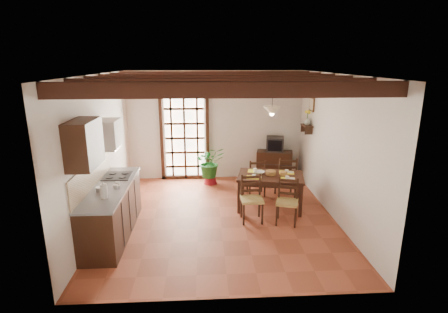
{
  "coord_description": "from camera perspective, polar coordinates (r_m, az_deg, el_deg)",
  "views": [
    {
      "loc": [
        -0.3,
        -6.44,
        3.04
      ],
      "look_at": [
        0.1,
        0.4,
        1.15
      ],
      "focal_mm": 28.0,
      "sensor_mm": 36.0,
      "label": 1
    }
  ],
  "objects": [
    {
      "name": "chair_near_right",
      "position": [
        6.88,
        10.21,
        -8.53
      ],
      "size": [
        0.5,
        0.49,
        0.87
      ],
      "rotation": [
        0.0,
        0.0,
        -0.31
      ],
      "color": "tan",
      "rests_on": "ground_plane"
    },
    {
      "name": "shelf_flowers",
      "position": [
        8.48,
        13.51,
        6.99
      ],
      "size": [
        0.14,
        0.14,
        0.36
      ],
      "color": "yellow",
      "rests_on": "shelf_vase"
    },
    {
      "name": "fuse_box",
      "position": [
        9.19,
        8.05,
        7.2
      ],
      "size": [
        0.25,
        0.03,
        0.32
      ],
      "primitive_type": "cube",
      "color": "white",
      "rests_on": "room_shell"
    },
    {
      "name": "sideboard",
      "position": [
        9.24,
        8.18,
        -1.44
      ],
      "size": [
        0.97,
        0.59,
        0.77
      ],
      "primitive_type": "cube",
      "rotation": [
        0.0,
        0.0,
        -0.22
      ],
      "color": "black",
      "rests_on": "ground_plane"
    },
    {
      "name": "kitchen_counter",
      "position": [
        6.59,
        -17.81,
        -8.28
      ],
      "size": [
        0.64,
        2.25,
        1.38
      ],
      "color": "black",
      "rests_on": "ground_plane"
    },
    {
      "name": "shelf_vase",
      "position": [
        8.51,
        13.43,
        5.61
      ],
      "size": [
        0.15,
        0.15,
        0.15
      ],
      "primitive_type": "imported",
      "color": "#B2BFB2",
      "rests_on": "wall_shelf"
    },
    {
      "name": "crt_tv",
      "position": [
        9.09,
        8.32,
        2.02
      ],
      "size": [
        0.51,
        0.48,
        0.37
      ],
      "rotation": [
        0.0,
        0.0,
        -0.2
      ],
      "color": "black",
      "rests_on": "sideboard"
    },
    {
      "name": "plant_pot",
      "position": [
        8.92,
        -2.26,
        -3.77
      ],
      "size": [
        0.34,
        0.34,
        0.21
      ],
      "primitive_type": "cone",
      "color": "maroon",
      "rests_on": "ground_plane"
    },
    {
      "name": "chair_far_right",
      "position": [
        8.15,
        9.99,
        -4.47
      ],
      "size": [
        0.45,
        0.43,
        0.95
      ],
      "rotation": [
        0.0,
        0.0,
        3.16
      ],
      "color": "tan",
      "rests_on": "ground_plane"
    },
    {
      "name": "framed_picture",
      "position": [
        8.48,
        14.14,
        8.26
      ],
      "size": [
        0.03,
        0.32,
        0.32
      ],
      "color": "brown",
      "rests_on": "room_shell"
    },
    {
      "name": "chair_near_left",
      "position": [
        6.88,
        4.53,
        -8.23
      ],
      "size": [
        0.42,
        0.4,
        0.9
      ],
      "rotation": [
        0.0,
        0.0,
        0.02
      ],
      "color": "tan",
      "rests_on": "ground_plane"
    },
    {
      "name": "chair_far_left",
      "position": [
        8.16,
        5.25,
        -4.44
      ],
      "size": [
        0.42,
        0.41,
        0.87
      ],
      "rotation": [
        0.0,
        0.0,
        3.2
      ],
      "color": "tan",
      "rests_on": "ground_plane"
    },
    {
      "name": "range_hood",
      "position": [
        6.75,
        -18.35,
        3.49
      ],
      "size": [
        0.38,
        0.6,
        0.54
      ],
      "color": "white",
      "rests_on": "room_shell"
    },
    {
      "name": "upper_cabinet",
      "position": [
        5.56,
        -21.89,
        1.96
      ],
      "size": [
        0.35,
        0.8,
        0.7
      ],
      "primitive_type": "cube",
      "color": "black",
      "rests_on": "room_shell"
    },
    {
      "name": "wall_shelf",
      "position": [
        8.54,
        13.37,
        4.69
      ],
      "size": [
        0.2,
        0.42,
        0.2
      ],
      "color": "black",
      "rests_on": "room_shell"
    },
    {
      "name": "pendant_lamp",
      "position": [
        7.15,
        7.85,
        7.56
      ],
      "size": [
        0.36,
        0.36,
        0.84
      ],
      "color": "black",
      "rests_on": "room_shell"
    },
    {
      "name": "dining_table",
      "position": [
        7.39,
        7.59,
        -3.71
      ],
      "size": [
        1.49,
        1.12,
        0.73
      ],
      "rotation": [
        0.0,
        0.0,
        -0.2
      ],
      "color": "black",
      "rests_on": "ground_plane"
    },
    {
      "name": "counter_items",
      "position": [
        6.5,
        -17.97,
        -4.03
      ],
      "size": [
        0.5,
        1.43,
        0.25
      ],
      "color": "black",
      "rests_on": "kitchen_counter"
    },
    {
      "name": "room_shell",
      "position": [
        6.56,
        -0.67,
        4.68
      ],
      "size": [
        4.52,
        5.02,
        2.81
      ],
      "color": "silver",
      "rests_on": "ground_plane"
    },
    {
      "name": "table_bowl",
      "position": [
        7.4,
        5.77,
        -2.63
      ],
      "size": [
        0.29,
        0.29,
        0.05
      ],
      "primitive_type": "imported",
      "rotation": [
        0.0,
        0.0,
        -0.43
      ],
      "color": "white",
      "rests_on": "dining_table"
    },
    {
      "name": "table_setting",
      "position": [
        7.35,
        7.62,
        -2.97
      ],
      "size": [
        0.98,
        0.65,
        0.09
      ],
      "rotation": [
        0.0,
        0.0,
        -0.2
      ],
      "color": "yellow",
      "rests_on": "dining_table"
    },
    {
      "name": "ceiling_beams",
      "position": [
        6.45,
        -0.7,
        12.32
      ],
      "size": [
        4.5,
        4.34,
        0.2
      ],
      "color": "black",
      "rests_on": "room_shell"
    },
    {
      "name": "french_door",
      "position": [
        9.09,
        -6.44,
        3.49
      ],
      "size": [
        1.26,
        0.11,
        2.32
      ],
      "color": "white",
      "rests_on": "ground_plane"
    },
    {
      "name": "potted_plant",
      "position": [
        8.77,
        -2.29,
        -0.94
      ],
      "size": [
        2.12,
        1.92,
        2.05
      ],
      "primitive_type": "imported",
      "rotation": [
        0.0,
        0.0,
        0.21
      ],
      "color": "#144C19",
      "rests_on": "ground_plane"
    },
    {
      "name": "ground_plane",
      "position": [
        7.12,
        -0.63,
        -9.83
      ],
      "size": [
        5.0,
        5.0,
        0.0
      ],
      "primitive_type": "plane",
      "color": "brown"
    }
  ]
}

